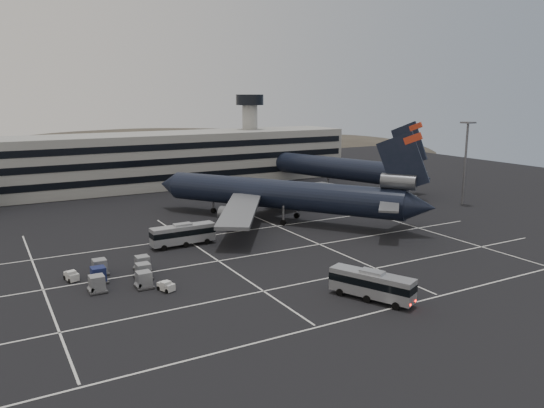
{
  "coord_description": "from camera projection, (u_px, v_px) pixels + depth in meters",
  "views": [
    {
      "loc": [
        -35.73,
        -65.12,
        24.2
      ],
      "look_at": [
        9.37,
        15.2,
        5.0
      ],
      "focal_mm": 35.0,
      "sensor_mm": 36.0,
      "label": 1
    }
  ],
  "objects": [
    {
      "name": "ground",
      "position": [
        267.0,
        262.0,
        77.65
      ],
      "size": [
        260.0,
        260.0,
        0.0
      ],
      "primitive_type": "plane",
      "color": "black",
      "rests_on": "ground"
    },
    {
      "name": "lane_markings",
      "position": [
        270.0,
        260.0,
        78.72
      ],
      "size": [
        90.0,
        55.62,
        0.01
      ],
      "color": "silver",
      "rests_on": "ground"
    },
    {
      "name": "terminal",
      "position": [
        123.0,
        163.0,
        135.55
      ],
      "size": [
        125.0,
        26.0,
        24.0
      ],
      "color": "gray",
      "rests_on": "ground"
    },
    {
      "name": "hills",
      "position": [
        118.0,
        178.0,
        233.84
      ],
      "size": [
        352.0,
        180.0,
        44.0
      ],
      "color": "#38332B",
      "rests_on": "ground"
    },
    {
      "name": "lightpole_right",
      "position": [
        466.0,
        152.0,
        115.84
      ],
      "size": [
        2.4,
        2.4,
        18.28
      ],
      "color": "slate",
      "rests_on": "ground"
    },
    {
      "name": "trijet_main",
      "position": [
        283.0,
        194.0,
        101.8
      ],
      "size": [
        40.14,
        50.15,
        18.08
      ],
      "rotation": [
        0.0,
        0.0,
        0.61
      ],
      "color": "black",
      "rests_on": "ground"
    },
    {
      "name": "trijet_far",
      "position": [
        331.0,
        167.0,
        139.13
      ],
      "size": [
        26.42,
        56.21,
        18.08
      ],
      "rotation": [
        0.0,
        0.0,
        0.32
      ],
      "color": "black",
      "rests_on": "ground"
    },
    {
      "name": "bus_near",
      "position": [
        372.0,
        284.0,
        63.11
      ],
      "size": [
        6.51,
        10.48,
        3.68
      ],
      "rotation": [
        0.0,
        0.0,
        0.43
      ],
      "color": "#9A9CA2",
      "rests_on": "ground"
    },
    {
      "name": "bus_far",
      "position": [
        183.0,
        234.0,
        85.67
      ],
      "size": [
        10.58,
        2.86,
        3.72
      ],
      "rotation": [
        0.0,
        0.0,
        1.59
      ],
      "color": "#9A9CA2",
      "rests_on": "ground"
    },
    {
      "name": "tug_a",
      "position": [
        72.0,
        276.0,
        69.87
      ],
      "size": [
        1.84,
        2.53,
        1.47
      ],
      "rotation": [
        0.0,
        0.0,
        0.22
      ],
      "color": "silver",
      "rests_on": "ground"
    },
    {
      "name": "tug_b",
      "position": [
        167.0,
        286.0,
        66.23
      ],
      "size": [
        2.02,
        2.49,
        1.4
      ],
      "rotation": [
        0.0,
        0.0,
        0.37
      ],
      "color": "silver",
      "rests_on": "ground"
    },
    {
      "name": "uld_cluster",
      "position": [
        121.0,
        273.0,
        69.8
      ],
      "size": [
        9.9,
        10.97,
        2.1
      ],
      "rotation": [
        0.0,
        0.0,
        -0.25
      ],
      "color": "#2D2D30",
      "rests_on": "ground"
    }
  ]
}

